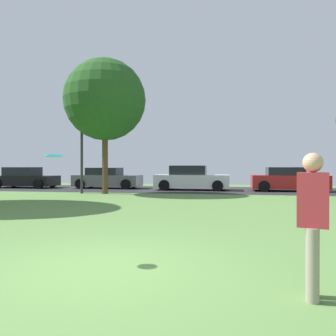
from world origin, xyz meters
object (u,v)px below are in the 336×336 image
parked_car_red (288,180)px  parked_car_white (191,179)px  maple_tree_far (105,100)px  parked_car_black (25,178)px  frisbee_disc (54,156)px  person_catcher (313,219)px  parked_car_grey (107,179)px  street_lamp_post (82,151)px

parked_car_red → parked_car_white: bearing=-179.5°
parked_car_red → maple_tree_far: bearing=-160.0°
parked_car_black → parked_car_white: bearing=-0.6°
parked_car_black → frisbee_disc: bearing=-55.4°
person_catcher → parked_car_white: person_catcher is taller
person_catcher → parked_car_grey: bearing=-49.1°
person_catcher → parked_car_red: size_ratio=0.38×
frisbee_disc → parked_car_red: bearing=68.7°
frisbee_disc → parked_car_grey: bearing=107.7°
parked_car_black → parked_car_grey: size_ratio=0.97×
person_catcher → street_lamp_post: bearing=-42.5°
frisbee_disc → street_lamp_post: size_ratio=0.08×
parked_car_white → parked_car_red: bearing=0.5°
frisbee_disc → parked_car_red: 16.77m
parked_car_grey → parked_car_red: parked_car_red is taller
maple_tree_far → street_lamp_post: (-1.29, -0.04, -2.69)m
parked_car_white → street_lamp_post: 6.72m
street_lamp_post → parked_car_white: bearing=32.9°
person_catcher → parked_car_black: bearing=-35.3°
parked_car_grey → parked_car_white: bearing=-6.3°
frisbee_disc → parked_car_white: 15.58m
maple_tree_far → parked_car_black: (-7.06, 3.64, -4.32)m
maple_tree_far → street_lamp_post: 2.99m
maple_tree_far → person_catcher: maple_tree_far is taller
parked_car_grey → person_catcher: bearing=-62.9°
parked_car_white → person_catcher: bearing=-79.3°
maple_tree_far → street_lamp_post: bearing=-178.4°
maple_tree_far → parked_car_grey: 6.15m
maple_tree_far → street_lamp_post: maple_tree_far is taller
parked_car_black → parked_car_grey: parked_car_black is taller
person_catcher → frisbee_disc: 3.73m
parked_car_grey → parked_car_white: 5.65m
parked_car_black → street_lamp_post: 7.03m
maple_tree_far → parked_car_red: maple_tree_far is taller
parked_car_black → parked_car_red: (16.88, -0.07, 0.02)m
parked_car_grey → street_lamp_post: 4.48m
maple_tree_far → parked_car_red: size_ratio=1.68×
frisbee_disc → parked_car_white: bearing=88.3°
maple_tree_far → parked_car_white: bearing=40.0°
person_catcher → parked_car_grey: person_catcher is taller
parked_car_grey → frisbee_disc: bearing=-72.3°
street_lamp_post → person_catcher: bearing=-56.3°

